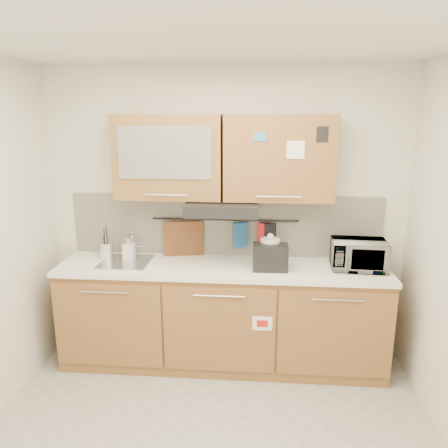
# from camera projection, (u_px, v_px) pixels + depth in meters

# --- Properties ---
(ceiling) EXTENTS (3.20, 3.20, 0.00)m
(ceiling) POSITION_uv_depth(u_px,v_px,m) (201.00, 29.00, 2.17)
(ceiling) COLOR white
(ceiling) RESTS_ON wall_back
(wall_back) EXTENTS (3.20, 0.00, 3.20)m
(wall_back) POSITION_uv_depth(u_px,v_px,m) (225.00, 214.00, 3.95)
(wall_back) COLOR silver
(wall_back) RESTS_ON ground
(base_cabinet) EXTENTS (2.80, 0.64, 0.88)m
(base_cabinet) POSITION_uv_depth(u_px,v_px,m) (222.00, 320.00, 3.87)
(base_cabinet) COLOR olive
(base_cabinet) RESTS_ON floor
(countertop) EXTENTS (2.82, 0.62, 0.04)m
(countertop) POSITION_uv_depth(u_px,v_px,m) (222.00, 268.00, 3.75)
(countertop) COLOR white
(countertop) RESTS_ON base_cabinet
(backsplash) EXTENTS (2.80, 0.02, 0.56)m
(backsplash) POSITION_uv_depth(u_px,v_px,m) (225.00, 225.00, 3.96)
(backsplash) COLOR silver
(backsplash) RESTS_ON countertop
(upper_cabinets) EXTENTS (1.82, 0.37, 0.70)m
(upper_cabinets) POSITION_uv_depth(u_px,v_px,m) (223.00, 157.00, 3.64)
(upper_cabinets) COLOR olive
(upper_cabinets) RESTS_ON wall_back
(range_hood) EXTENTS (0.60, 0.46, 0.10)m
(range_hood) POSITION_uv_depth(u_px,v_px,m) (223.00, 207.00, 3.67)
(range_hood) COLOR black
(range_hood) RESTS_ON upper_cabinets
(sink) EXTENTS (0.42, 0.40, 0.26)m
(sink) POSITION_uv_depth(u_px,v_px,m) (126.00, 262.00, 3.82)
(sink) COLOR silver
(sink) RESTS_ON countertop
(utensil_rail) EXTENTS (1.30, 0.02, 0.02)m
(utensil_rail) POSITION_uv_depth(u_px,v_px,m) (225.00, 220.00, 3.91)
(utensil_rail) COLOR black
(utensil_rail) RESTS_ON backsplash
(utensil_crock) EXTENTS (0.15, 0.15, 0.30)m
(utensil_crock) POSITION_uv_depth(u_px,v_px,m) (107.00, 250.00, 3.90)
(utensil_crock) COLOR silver
(utensil_crock) RESTS_ON countertop
(kettle) EXTENTS (0.21, 0.19, 0.29)m
(kettle) POSITION_uv_depth(u_px,v_px,m) (270.00, 253.00, 3.70)
(kettle) COLOR silver
(kettle) RESTS_ON countertop
(toaster) EXTENTS (0.29, 0.18, 0.22)m
(toaster) POSITION_uv_depth(u_px,v_px,m) (270.00, 257.00, 3.62)
(toaster) COLOR black
(toaster) RESTS_ON countertop
(microwave) EXTENTS (0.46, 0.32, 0.25)m
(microwave) POSITION_uv_depth(u_px,v_px,m) (359.00, 255.00, 3.64)
(microwave) COLOR #999999
(microwave) RESTS_ON countertop
(soap_bottle) EXTENTS (0.10, 0.10, 0.21)m
(soap_bottle) POSITION_uv_depth(u_px,v_px,m) (129.00, 247.00, 3.90)
(soap_bottle) COLOR #999999
(soap_bottle) RESTS_ON countertop
(cutting_board) EXTENTS (0.36, 0.09, 0.45)m
(cutting_board) POSITION_uv_depth(u_px,v_px,m) (184.00, 245.00, 3.98)
(cutting_board) COLOR brown
(cutting_board) RESTS_ON utensil_rail
(oven_mitt) EXTENTS (0.14, 0.08, 0.23)m
(oven_mitt) POSITION_uv_depth(u_px,v_px,m) (240.00, 235.00, 3.91)
(oven_mitt) COLOR #225A9C
(oven_mitt) RESTS_ON utensil_rail
(dark_pouch) EXTENTS (0.14, 0.07, 0.21)m
(dark_pouch) POSITION_uv_depth(u_px,v_px,m) (268.00, 235.00, 3.89)
(dark_pouch) COLOR black
(dark_pouch) RESTS_ON utensil_rail
(pot_holder) EXTENTS (0.14, 0.03, 0.17)m
(pot_holder) POSITION_uv_depth(u_px,v_px,m) (265.00, 232.00, 3.89)
(pot_holder) COLOR red
(pot_holder) RESTS_ON utensil_rail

